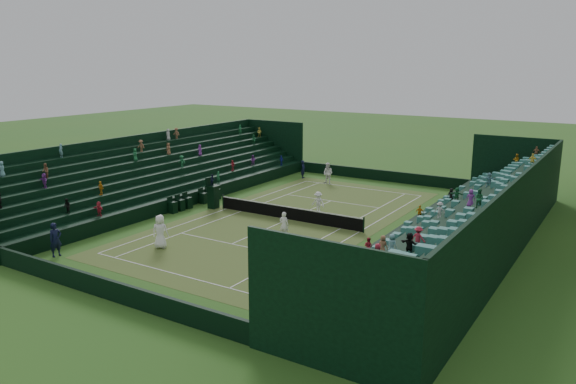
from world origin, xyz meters
The scene contains 17 objects.
ground centered at (0.00, 0.00, 0.00)m, with size 160.00×160.00×0.00m, color #3A6A21.
court_surface centered at (0.00, 0.00, 0.01)m, with size 12.97×26.77×0.01m, color #326923.
perimeter_wall_north centered at (0.00, 15.88, 0.50)m, with size 17.17×0.20×1.00m, color black.
perimeter_wall_south centered at (0.00, -15.88, 0.50)m, with size 17.17×0.20×1.00m, color black.
perimeter_wall_east centered at (8.48, 0.00, 0.50)m, with size 0.20×31.77×1.00m, color black.
perimeter_wall_west centered at (-8.48, 0.00, 0.50)m, with size 0.20×31.77×1.00m, color black.
north_grandstand centered at (12.66, 0.00, 1.55)m, with size 6.60×32.00×4.90m.
south_grandstand centered at (-12.66, 0.00, 1.55)m, with size 6.60×32.00×4.90m.
tennis_net centered at (0.00, 0.00, 0.53)m, with size 11.67×0.10×1.06m.
umpire_chair centered at (-6.51, -0.28, 1.11)m, with size 0.83×0.83×2.61m.
courtside_chairs centered at (-8.12, -0.46, 0.46)m, with size 0.56×5.53×1.21m.
player_near_west centered at (-3.13, -9.19, 1.01)m, with size 0.99×0.65×2.03m, color white.
player_near_east centered at (2.03, -3.69, 0.86)m, with size 0.62×0.41×1.71m, color white.
player_far_west centered at (-3.30, 12.01, 0.96)m, with size 0.93×0.73×1.92m, color white.
player_far_east centered at (0.91, 2.67, 0.80)m, with size 1.04×0.60×1.61m, color white.
line_judge_north centered at (-6.52, 13.03, 0.85)m, with size 0.62×0.41×1.70m, color black.
line_judge_south centered at (-7.09, -13.42, 0.99)m, with size 0.72×0.47×1.97m, color black.
Camera 1 is at (20.20, -32.00, 10.79)m, focal length 35.00 mm.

